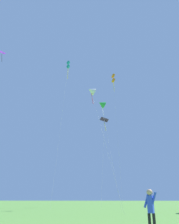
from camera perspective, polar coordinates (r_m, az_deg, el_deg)
kite_black_large at (r=51.42m, az=3.60°, el=-2.62°), size 1.98×8.37×18.51m
kite_teal_box at (r=52.20m, az=-5.15°, el=10.99°), size 0.76×7.45×29.50m
kite_green_small at (r=40.54m, az=2.92°, el=1.94°), size 3.39×8.67×17.41m
kite_white_distant at (r=32.79m, az=0.47°, el=5.11°), size 4.38×5.44×16.09m
kite_orange_box at (r=55.13m, az=5.73°, el=7.93°), size 1.26×4.64×28.47m
person_far_back at (r=10.68m, az=14.49°, el=-21.39°), size 0.57×0.32×1.82m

